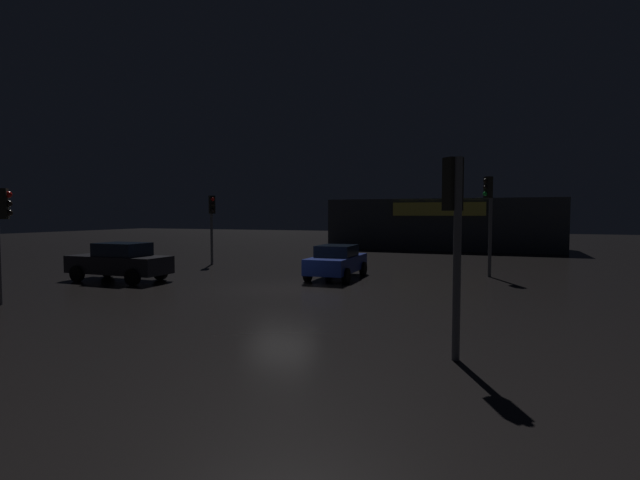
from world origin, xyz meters
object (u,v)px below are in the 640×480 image
at_px(traffic_signal_main, 489,207).
at_px(car_near, 120,261).
at_px(traffic_signal_cross_left, 3,215).
at_px(traffic_signal_cross_right, 212,216).
at_px(traffic_signal_opposite, 454,219).
at_px(car_far, 337,261).
at_px(store_building, 443,224).

relative_size(traffic_signal_main, car_near, 1.01).
distance_m(traffic_signal_cross_left, traffic_signal_cross_right, 12.51).
distance_m(traffic_signal_opposite, traffic_signal_cross_right, 19.59).
height_order(traffic_signal_opposite, car_far, traffic_signal_opposite).
bearing_deg(traffic_signal_cross_right, traffic_signal_main, -0.21).
bearing_deg(traffic_signal_opposite, traffic_signal_cross_right, 137.57).
bearing_deg(car_far, traffic_signal_main, 25.06).
relative_size(traffic_signal_main, traffic_signal_cross_left, 1.24).
relative_size(traffic_signal_opposite, traffic_signal_cross_left, 1.08).
height_order(store_building, traffic_signal_cross_left, store_building).
xyz_separation_m(traffic_signal_cross_right, car_near, (0.05, -7.03, -1.95)).
bearing_deg(car_far, car_near, -154.46).
bearing_deg(car_far, store_building, 83.68).
bearing_deg(store_building, traffic_signal_opposite, -83.29).
height_order(traffic_signal_main, traffic_signal_cross_right, traffic_signal_main).
relative_size(store_building, traffic_signal_opposite, 4.54).
xyz_separation_m(store_building, traffic_signal_main, (3.98, -17.80, 1.14)).
distance_m(traffic_signal_main, car_far, 7.33).
height_order(traffic_signal_cross_left, traffic_signal_cross_right, traffic_signal_cross_right).
relative_size(store_building, traffic_signal_cross_left, 4.90).
bearing_deg(traffic_signal_opposite, traffic_signal_cross_left, 176.98).
bearing_deg(traffic_signal_main, car_near, -154.67).
bearing_deg(traffic_signal_opposite, car_far, 120.14).
bearing_deg(car_near, traffic_signal_cross_left, -83.44).
height_order(traffic_signal_cross_left, car_near, traffic_signal_cross_left).
height_order(traffic_signal_opposite, traffic_signal_cross_left, traffic_signal_opposite).
relative_size(traffic_signal_opposite, car_far, 0.96).
bearing_deg(traffic_signal_opposite, traffic_signal_main, 88.56).
bearing_deg(traffic_signal_opposite, car_near, 156.77).
xyz_separation_m(traffic_signal_cross_left, car_near, (-0.63, 5.46, -2.00)).
xyz_separation_m(traffic_signal_opposite, traffic_signal_cross_left, (-13.78, 0.73, 0.06)).
bearing_deg(traffic_signal_cross_left, traffic_signal_cross_right, 93.11).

